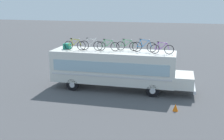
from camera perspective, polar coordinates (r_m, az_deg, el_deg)
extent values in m
plane|color=#4C4C4F|center=(21.71, 0.22, -3.80)|extent=(120.00, 120.00, 0.00)
cube|color=silver|center=(21.21, 0.22, 0.78)|extent=(9.31, 2.56, 2.36)
cube|color=silver|center=(20.88, 14.55, -2.05)|extent=(1.31, 2.35, 0.87)
cube|color=#99B7C6|center=(19.95, -0.63, 0.46)|extent=(8.57, 0.04, 0.80)
cube|color=#99B7C6|center=(22.40, 0.99, 2.03)|extent=(8.57, 0.04, 0.80)
cube|color=silver|center=(20.12, -0.63, -1.38)|extent=(8.94, 0.03, 0.12)
cube|color=silver|center=(22.55, 0.98, 0.38)|extent=(8.94, 0.03, 0.12)
cube|color=silver|center=(21.06, 16.40, -3.50)|extent=(0.16, 2.43, 0.24)
cylinder|color=black|center=(20.02, 8.33, -4.18)|extent=(0.92, 0.28, 0.92)
cylinder|color=silver|center=(20.02, 8.33, -4.18)|extent=(0.42, 0.30, 0.42)
cylinder|color=black|center=(22.18, 8.89, -2.33)|extent=(0.92, 0.28, 0.92)
cylinder|color=silver|center=(22.18, 8.89, -2.33)|extent=(0.42, 0.30, 0.42)
cylinder|color=black|center=(21.37, -8.05, -2.95)|extent=(0.92, 0.28, 0.92)
cylinder|color=silver|center=(21.37, -8.05, -2.95)|extent=(0.42, 0.30, 0.42)
cylinder|color=black|center=(23.41, -6.03, -1.33)|extent=(0.92, 0.28, 0.92)
cylinder|color=silver|center=(23.41, -6.03, -1.33)|extent=(0.42, 0.30, 0.42)
cube|color=#1E7F66|center=(22.09, -9.16, 4.83)|extent=(0.50, 0.54, 0.42)
torus|color=black|center=(21.68, -8.87, 5.02)|extent=(0.68, 0.04, 0.68)
torus|color=black|center=(21.32, -6.31, 4.94)|extent=(0.68, 0.04, 0.68)
cylinder|color=#B2B20C|center=(21.53, -8.14, 5.68)|extent=(0.20, 0.04, 0.49)
cylinder|color=#B2B20C|center=(21.42, -7.36, 5.62)|extent=(0.48, 0.04, 0.47)
cylinder|color=#B2B20C|center=(21.41, -7.59, 6.25)|extent=(0.62, 0.04, 0.07)
cylinder|color=#B2B20C|center=(21.61, -8.39, 5.03)|extent=(0.39, 0.03, 0.05)
cylinder|color=#B2B20C|center=(21.60, -8.62, 5.66)|extent=(0.25, 0.03, 0.51)
cylinder|color=#B2B20C|center=(21.31, -6.56, 5.57)|extent=(0.22, 0.03, 0.48)
cylinder|color=silver|center=(21.30, -6.82, 6.32)|extent=(0.03, 0.44, 0.03)
ellipsoid|color=black|center=(21.52, -8.37, 6.41)|extent=(0.20, 0.08, 0.06)
torus|color=black|center=(21.41, -5.67, 5.05)|extent=(0.72, 0.04, 0.72)
torus|color=black|center=(21.08, -2.88, 4.95)|extent=(0.72, 0.04, 0.72)
cylinder|color=white|center=(21.26, -4.86, 5.74)|extent=(0.21, 0.04, 0.51)
cylinder|color=white|center=(21.16, -4.02, 5.67)|extent=(0.50, 0.04, 0.49)
cylinder|color=white|center=(21.15, -4.26, 6.35)|extent=(0.65, 0.04, 0.07)
cylinder|color=white|center=(21.34, -5.14, 5.06)|extent=(0.41, 0.03, 0.05)
cylinder|color=white|center=(21.33, -5.38, 5.73)|extent=(0.26, 0.03, 0.53)
cylinder|color=white|center=(21.07, -3.15, 5.62)|extent=(0.22, 0.03, 0.50)
cylinder|color=silver|center=(21.05, -3.41, 6.42)|extent=(0.03, 0.44, 0.03)
ellipsoid|color=black|center=(21.24, -5.09, 6.53)|extent=(0.20, 0.08, 0.06)
torus|color=black|center=(21.09, -2.24, 4.91)|extent=(0.68, 0.04, 0.68)
torus|color=black|center=(20.83, 0.61, 4.80)|extent=(0.68, 0.04, 0.68)
cylinder|color=green|center=(20.96, -1.40, 5.56)|extent=(0.21, 0.04, 0.48)
cylinder|color=green|center=(20.89, -0.54, 5.49)|extent=(0.50, 0.04, 0.47)
cylinder|color=green|center=(20.87, -0.77, 6.14)|extent=(0.64, 0.04, 0.07)
cylinder|color=green|center=(21.03, -1.70, 4.91)|extent=(0.41, 0.03, 0.05)
cylinder|color=green|center=(21.02, -1.93, 5.56)|extent=(0.26, 0.03, 0.50)
cylinder|color=green|center=(20.81, 0.35, 5.43)|extent=(0.22, 0.03, 0.47)
cylinder|color=silver|center=(20.79, 0.09, 6.20)|extent=(0.03, 0.44, 0.03)
ellipsoid|color=black|center=(20.94, -1.63, 6.32)|extent=(0.20, 0.08, 0.06)
torus|color=black|center=(21.20, 1.77, 4.95)|extent=(0.67, 0.04, 0.67)
torus|color=black|center=(21.02, 4.47, 4.83)|extent=(0.67, 0.04, 0.67)
cylinder|color=green|center=(21.10, 2.58, 5.59)|extent=(0.20, 0.04, 0.48)
cylinder|color=green|center=(21.04, 3.39, 5.52)|extent=(0.47, 0.04, 0.46)
cylinder|color=green|center=(21.02, 3.18, 6.15)|extent=(0.61, 0.04, 0.07)
cylinder|color=green|center=(21.16, 2.28, 4.96)|extent=(0.38, 0.03, 0.05)
cylinder|color=green|center=(21.14, 2.07, 5.59)|extent=(0.25, 0.03, 0.50)
cylinder|color=green|center=(20.99, 4.23, 5.45)|extent=(0.21, 0.03, 0.47)
cylinder|color=silver|center=(20.97, 4.00, 6.21)|extent=(0.03, 0.44, 0.03)
ellipsoid|color=black|center=(21.07, 2.37, 6.33)|extent=(0.20, 0.08, 0.06)
torus|color=black|center=(20.76, 5.12, 4.78)|extent=(0.73, 0.04, 0.73)
torus|color=black|center=(20.63, 8.13, 4.63)|extent=(0.73, 0.04, 0.73)
cylinder|color=#197FDB|center=(20.67, 6.04, 5.49)|extent=(0.21, 0.04, 0.52)
cylinder|color=#197FDB|center=(20.63, 6.94, 5.40)|extent=(0.50, 0.04, 0.50)
cylinder|color=#197FDB|center=(20.61, 6.72, 6.11)|extent=(0.66, 0.04, 0.07)
cylinder|color=#197FDB|center=(20.73, 5.69, 4.78)|extent=(0.42, 0.03, 0.05)
cylinder|color=#197FDB|center=(20.70, 5.47, 5.49)|extent=(0.27, 0.03, 0.54)
cylinder|color=#197FDB|center=(20.60, 7.88, 5.32)|extent=(0.23, 0.03, 0.51)
cylinder|color=silver|center=(20.56, 7.64, 6.16)|extent=(0.03, 0.44, 0.03)
ellipsoid|color=black|center=(20.64, 5.82, 6.31)|extent=(0.20, 0.08, 0.06)
torus|color=black|center=(20.12, 8.72, 4.26)|extent=(0.67, 0.04, 0.67)
torus|color=black|center=(20.06, 11.61, 4.10)|extent=(0.67, 0.04, 0.67)
cylinder|color=purple|center=(20.05, 9.61, 4.93)|extent=(0.20, 0.04, 0.48)
cylinder|color=purple|center=(20.04, 10.48, 4.83)|extent=(0.47, 0.04, 0.46)
cylinder|color=purple|center=(20.00, 10.28, 5.50)|extent=(0.61, 0.04, 0.07)
cylinder|color=purple|center=(20.10, 9.27, 4.26)|extent=(0.39, 0.03, 0.05)
cylinder|color=purple|center=(20.07, 9.06, 4.93)|extent=(0.25, 0.03, 0.50)
cylinder|color=purple|center=(20.02, 11.38, 4.76)|extent=(0.21, 0.03, 0.46)
cylinder|color=silver|center=(19.98, 11.16, 5.55)|extent=(0.03, 0.44, 0.03)
ellipsoid|color=black|center=(20.01, 9.41, 5.70)|extent=(0.20, 0.08, 0.06)
cone|color=orange|center=(17.91, 12.85, -7.49)|extent=(0.34, 0.34, 0.46)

